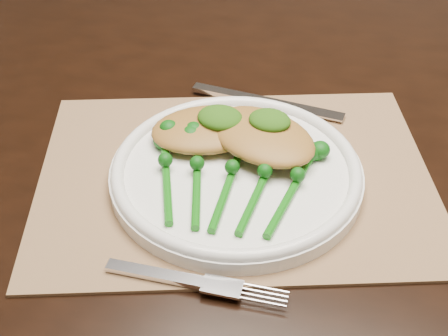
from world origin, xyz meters
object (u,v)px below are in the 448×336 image
(dining_table, at_px, (306,319))
(chicken_fillet_left, at_px, (208,129))
(placemat, at_px, (235,176))
(dinner_plate, at_px, (236,171))
(broccolini_bundle, at_px, (228,186))

(dining_table, xyz_separation_m, chicken_fillet_left, (-0.13, -0.08, 0.41))
(placemat, relative_size, dinner_plate, 1.58)
(dinner_plate, distance_m, broccolini_bundle, 0.04)
(dining_table, distance_m, broccolini_bundle, 0.44)
(dinner_plate, bearing_deg, dining_table, 57.20)
(dinner_plate, relative_size, chicken_fillet_left, 2.13)
(dinner_plate, bearing_deg, chicken_fillet_left, 141.61)
(placemat, xyz_separation_m, dinner_plate, (0.00, -0.01, 0.02))
(broccolini_bundle, bearing_deg, dining_table, 52.94)
(dinner_plate, xyz_separation_m, chicken_fillet_left, (-0.05, 0.04, 0.02))
(dinner_plate, height_order, chicken_fillet_left, chicken_fillet_left)
(dining_table, bearing_deg, dinner_plate, -132.16)
(dining_table, relative_size, dinner_plate, 6.05)
(dinner_plate, height_order, broccolini_bundle, broccolini_bundle)
(placemat, bearing_deg, dinner_plate, -85.30)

